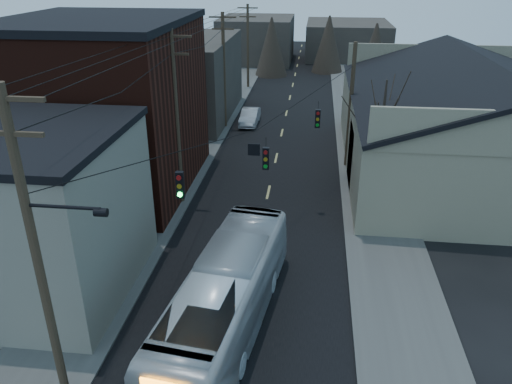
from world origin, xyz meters
TOP-DOWN VIEW (x-y plane):
  - road_surface at (0.00, 30.00)m, footprint 9.00×110.00m
  - sidewalk_left at (-6.50, 30.00)m, footprint 4.00×110.00m
  - sidewalk_right at (6.50, 30.00)m, footprint 4.00×110.00m
  - building_clapboard at (-9.00, 9.00)m, footprint 8.00×8.00m
  - building_brick at (-10.00, 20.00)m, footprint 10.00×12.00m
  - building_left_far at (-9.50, 36.00)m, footprint 9.00×14.00m
  - warehouse at (13.00, 25.00)m, footprint 16.16×20.60m
  - building_far_left at (-6.00, 65.00)m, footprint 10.00×12.00m
  - building_far_right at (7.00, 70.00)m, footprint 12.00×14.00m
  - bare_tree at (6.50, 20.00)m, footprint 0.40×0.40m
  - utility_lines at (-3.11, 24.14)m, footprint 11.24×45.28m
  - bus at (-0.40, 7.02)m, footprint 3.99×11.29m
  - parked_car at (-3.00, 34.09)m, footprint 1.50×4.15m

SIDE VIEW (x-z plane):
  - road_surface at x=0.00m, z-range 0.00..0.02m
  - sidewalk_left at x=-6.50m, z-range 0.00..0.12m
  - sidewalk_right at x=6.50m, z-range 0.00..0.12m
  - parked_car at x=-3.00m, z-range 0.00..1.36m
  - bus at x=-0.40m, z-range 0.00..3.08m
  - building_far_right at x=7.00m, z-range 0.00..5.00m
  - warehouse at x=13.00m, z-range -1.17..6.56m
  - building_far_left at x=-6.00m, z-range 0.00..6.00m
  - building_clapboard at x=-9.00m, z-range 0.00..7.00m
  - building_left_far at x=-9.50m, z-range 0.00..7.00m
  - bare_tree at x=6.50m, z-range 0.00..7.20m
  - utility_lines at x=-3.11m, z-range -0.30..10.20m
  - building_brick at x=-10.00m, z-range 0.00..10.00m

